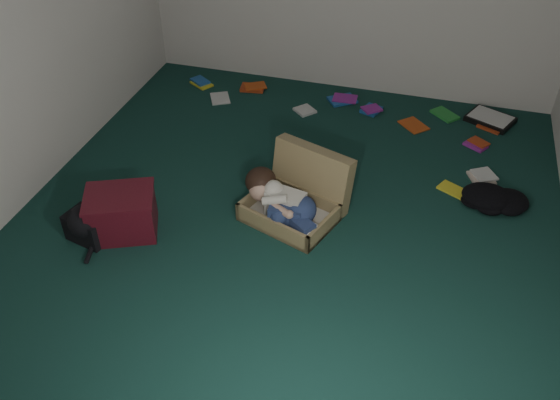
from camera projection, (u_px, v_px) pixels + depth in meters
The scene contains 10 objects.
floor at pixel (286, 225), 4.40m from camera, with size 4.50×4.50×0.00m, color #133830.
wall_front at pixel (98, 361), 1.90m from camera, with size 4.50×4.50×0.00m, color silver.
wall_left at pixel (4, 27), 4.02m from camera, with size 4.50×4.50×0.00m, color silver.
suitcase at pixel (299, 196), 4.44m from camera, with size 0.82×0.81×0.47m.
person at pixel (282, 201), 4.33m from camera, with size 0.64×0.50×0.29m.
maroon_bin at pixel (122, 213), 4.24m from camera, with size 0.59×0.54×0.33m.
backpack at pixel (88, 226), 4.22m from camera, with size 0.38×0.30×0.23m, color black, non-canonical shape.
clothing_pile at pixel (495, 205), 4.48m from camera, with size 0.39×0.32×0.12m, color black, non-canonical shape.
paper_tray at pixel (490, 119), 5.53m from camera, with size 0.49×0.44×0.06m.
book_scatter at pixel (365, 120), 5.55m from camera, with size 3.11×1.43×0.02m.
Camera 1 is at (0.88, -3.20, 2.89)m, focal length 38.00 mm.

